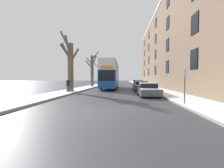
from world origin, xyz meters
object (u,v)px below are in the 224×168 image
bare_tree_left_0 (70,64)px  double_decker_bus (110,74)px  bare_tree_left_2 (101,74)px  pedestrian_left_sidewalk (68,85)px  bare_tree_left_3 (106,74)px  bare_tree_left_1 (92,70)px  street_sign_post (185,85)px  parked_car_2 (138,85)px  parked_car_0 (148,90)px  parked_car_1 (141,86)px

bare_tree_left_0 → double_decker_bus: (4.43, 7.35, -1.00)m
bare_tree_left_2 → pedestrian_left_sidewalk: bare_tree_left_2 is taller
bare_tree_left_3 → bare_tree_left_1: bearing=-89.7°
bare_tree_left_0 → street_sign_post: bare_tree_left_0 is taller
parked_car_2 → pedestrian_left_sidewalk: size_ratio=2.37×
bare_tree_left_1 → bare_tree_left_2: 11.56m
double_decker_bus → parked_car_0: size_ratio=2.65×
pedestrian_left_sidewalk → bare_tree_left_3: bearing=-96.2°
parked_car_1 → street_sign_post: street_sign_post is taller
bare_tree_left_3 → double_decker_bus: (4.58, -30.56, -1.19)m
bare_tree_left_3 → double_decker_bus: 30.93m
parked_car_0 → parked_car_2: 10.69m
double_decker_bus → street_sign_post: 17.31m
bare_tree_left_0 → bare_tree_left_1: bearing=90.1°
bare_tree_left_2 → parked_car_1: bare_tree_left_2 is taller
bare_tree_left_3 → double_decker_bus: size_ratio=0.64×
bare_tree_left_3 → parked_car_1: (9.31, -35.66, -3.09)m
parked_car_1 → bare_tree_left_0: bearing=-166.2°
parked_car_2 → bare_tree_left_0: bearing=-141.5°
double_decker_bus → parked_car_1: size_ratio=2.81×
parked_car_1 → pedestrian_left_sidewalk: size_ratio=2.29×
bare_tree_left_1 → parked_car_0: (9.17, -16.48, -3.04)m
bare_tree_left_2 → parked_car_1: size_ratio=1.62×
bare_tree_left_2 → bare_tree_left_1: bearing=-89.8°
bare_tree_left_1 → double_decker_bus: 7.32m
double_decker_bus → street_sign_post: size_ratio=4.92×
bare_tree_left_3 → double_decker_bus: bare_tree_left_3 is taller
parked_car_1 → parked_car_2: (0.00, 5.03, 0.04)m
double_decker_bus → bare_tree_left_3: bearing=98.5°
double_decker_bus → street_sign_post: double_decker_bus is taller
bare_tree_left_1 → parked_car_0: bearing=-60.9°
bare_tree_left_2 → parked_car_2: (9.21, -17.33, -2.33)m
parked_car_2 → parked_car_1: bearing=-90.0°
parked_car_0 → street_sign_post: bearing=-75.5°
bare_tree_left_2 → street_sign_post: (10.60, -33.40, -1.70)m
street_sign_post → parked_car_0: bearing=104.5°
double_decker_bus → bare_tree_left_0: bearing=-121.1°
bare_tree_left_3 → street_sign_post: bare_tree_left_3 is taller
bare_tree_left_0 → pedestrian_left_sidewalk: 2.75m
bare_tree_left_1 → double_decker_bus: (4.45, -5.71, -1.09)m
bare_tree_left_2 → street_sign_post: size_ratio=2.84×
bare_tree_left_2 → bare_tree_left_3: 13.33m
bare_tree_left_3 → parked_car_0: bare_tree_left_3 is taller
parked_car_2 → pedestrian_left_sidewalk: 12.20m
bare_tree_left_1 → double_decker_bus: bare_tree_left_1 is taller
bare_tree_left_1 → bare_tree_left_3: bare_tree_left_1 is taller
bare_tree_left_3 → pedestrian_left_sidewalk: bare_tree_left_3 is taller
bare_tree_left_3 → parked_car_0: bearing=-77.3°
parked_car_0 → bare_tree_left_1: bearing=119.1°
pedestrian_left_sidewalk → parked_car_2: bearing=-144.7°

